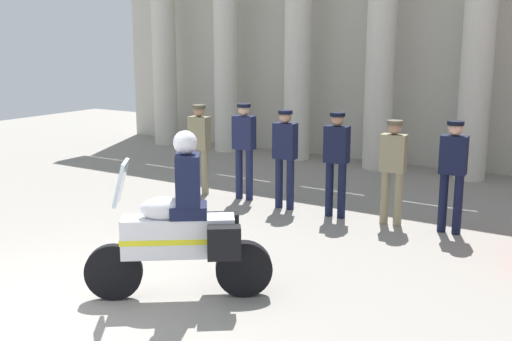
{
  "coord_description": "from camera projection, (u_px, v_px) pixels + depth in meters",
  "views": [
    {
      "loc": [
        5.15,
        -3.87,
        2.88
      ],
      "look_at": [
        0.65,
        3.19,
        1.08
      ],
      "focal_mm": 43.88,
      "sensor_mm": 36.0,
      "label": 1
    }
  ],
  "objects": [
    {
      "name": "colonnade_backdrop",
      "position": [
        391.0,
        18.0,
        13.72
      ],
      "size": [
        15.84,
        1.48,
        6.04
      ],
      "color": "beige",
      "rests_on": "ground_plane"
    },
    {
      "name": "officer_in_row_5",
      "position": [
        453.0,
        168.0,
        9.16
      ],
      "size": [
        0.4,
        0.25,
        1.69
      ],
      "rotation": [
        0.0,
        0.0,
        3.23
      ],
      "color": "black",
      "rests_on": "ground_plane"
    },
    {
      "name": "ground_plane",
      "position": [
        39.0,
        319.0,
        6.51
      ],
      "size": [
        28.0,
        28.0,
        0.0
      ],
      "primitive_type": "plane",
      "color": "gray"
    },
    {
      "name": "officer_in_row_2",
      "position": [
        285.0,
        151.0,
        10.5
      ],
      "size": [
        0.4,
        0.25,
        1.68
      ],
      "rotation": [
        0.0,
        0.0,
        3.23
      ],
      "color": "#141938",
      "rests_on": "ground_plane"
    },
    {
      "name": "officer_in_row_3",
      "position": [
        336.0,
        156.0,
        9.98
      ],
      "size": [
        0.4,
        0.25,
        1.71
      ],
      "rotation": [
        0.0,
        0.0,
        3.23
      ],
      "color": "black",
      "rests_on": "ground_plane"
    },
    {
      "name": "motorcycle_with_rider",
      "position": [
        185.0,
        230.0,
        6.89
      ],
      "size": [
        1.75,
        1.35,
        1.9
      ],
      "rotation": [
        0.0,
        0.0,
        3.78
      ],
      "color": "black",
      "rests_on": "ground_plane"
    },
    {
      "name": "officer_in_row_0",
      "position": [
        200.0,
        142.0,
        11.5
      ],
      "size": [
        0.4,
        0.25,
        1.66
      ],
      "rotation": [
        0.0,
        0.0,
        3.23
      ],
      "color": "#847A5B",
      "rests_on": "ground_plane"
    },
    {
      "name": "officer_in_row_1",
      "position": [
        244.0,
        143.0,
        11.09
      ],
      "size": [
        0.4,
        0.25,
        1.73
      ],
      "rotation": [
        0.0,
        0.0,
        3.23
      ],
      "color": "#191E42",
      "rests_on": "ground_plane"
    },
    {
      "name": "officer_in_row_4",
      "position": [
        393.0,
        164.0,
        9.59
      ],
      "size": [
        0.4,
        0.25,
        1.64
      ],
      "rotation": [
        0.0,
        0.0,
        3.23
      ],
      "color": "#847A5B",
      "rests_on": "ground_plane"
    }
  ]
}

